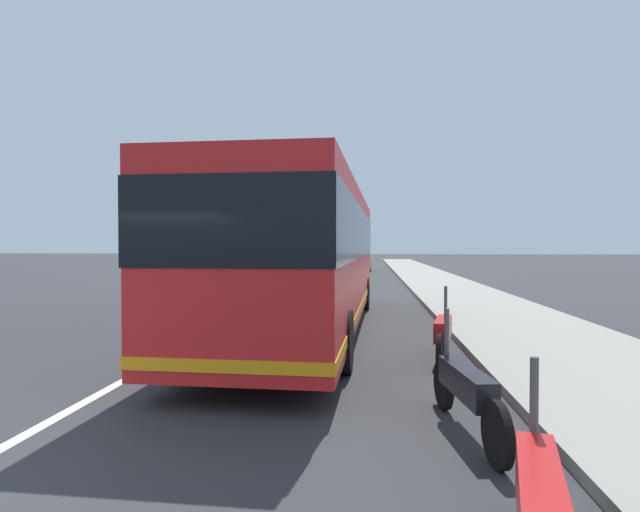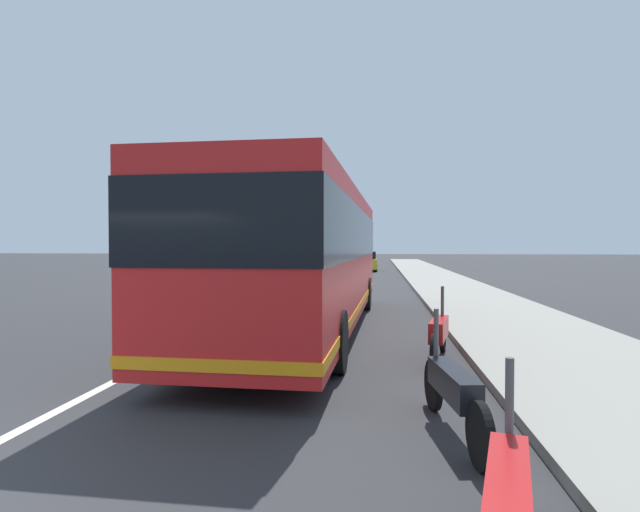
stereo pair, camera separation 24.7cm
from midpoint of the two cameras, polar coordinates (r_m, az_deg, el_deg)
sidewalk_curb at (r=13.71m, az=20.25°, el=-7.03°), size 110.00×3.60×0.14m
lane_divider_line at (r=13.79m, az=-10.44°, el=-7.19°), size 110.00×0.16×0.01m
coach_bus at (r=12.08m, az=-2.05°, el=0.53°), size 12.50×3.04×3.24m
motorcycle_nearest_curb at (r=5.81m, az=14.82°, el=-14.36°), size 2.28×0.42×1.26m
motorcycle_far_end at (r=9.28m, az=12.87°, el=-8.46°), size 2.15×0.53×1.25m
car_side_street at (r=39.82m, az=4.08°, el=-0.64°), size 4.22×2.07×1.51m
car_ahead_same_lane at (r=37.06m, az=-3.74°, el=-0.79°), size 4.73×2.09×1.45m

